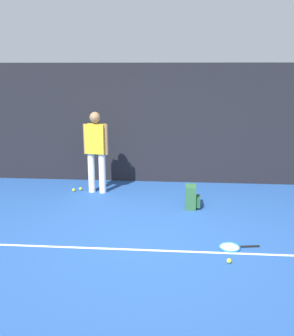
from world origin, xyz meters
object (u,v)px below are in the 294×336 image
Objects in this scene: tennis_player at (96,148)px; backpack at (191,197)px; tennis_racket at (231,247)px; tennis_ball_near_player at (81,189)px; tennis_ball_mid_court at (74,190)px; tennis_ball_by_fence at (229,261)px.

tennis_player is 3.86× the size of backpack.
tennis_ball_near_player is (-2.88, 2.48, 0.02)m from tennis_racket.
tennis_player reaches higher than tennis_ball_near_player.
tennis_racket is at bearing -40.66° from tennis_ball_near_player.
tennis_ball_near_player is at bearing -49.43° from tennis_racket.
tennis_racket is 3.84m from tennis_ball_mid_court.
tennis_ball_mid_court is (-2.91, 2.85, 0.00)m from tennis_ball_by_fence.
tennis_racket is at bearing -160.39° from backpack.
backpack is 6.67× the size of tennis_ball_mid_court.
backpack is 6.67× the size of tennis_ball_near_player.
tennis_ball_mid_court is at bearing -144.42° from tennis_ball_near_player.
tennis_ball_by_fence is (-0.09, -0.46, 0.02)m from tennis_racket.
tennis_ball_by_fence is 4.07m from tennis_ball_mid_court.
tennis_player is at bearing -52.56° from tennis_racket.
tennis_ball_mid_court is (-2.47, 0.79, -0.18)m from backpack.
tennis_player is 1.07m from tennis_ball_mid_court.
backpack is at bearing -13.98° from tennis_player.
backpack is at bearing -17.76° from tennis_ball_mid_court.
backpack reaches higher than tennis_ball_by_fence.
tennis_player is 25.76× the size of tennis_ball_by_fence.
backpack is 2.11m from tennis_ball_by_fence.
tennis_player reaches higher than tennis_ball_mid_court.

